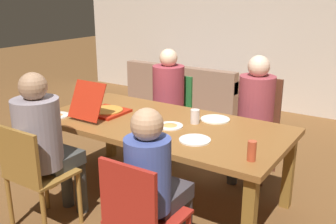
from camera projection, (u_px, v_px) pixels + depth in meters
ground_plane at (162, 196)px, 3.57m from camera, size 20.00×20.00×0.00m
back_wall at (283, 27)px, 5.83m from camera, size 7.65×0.12×2.61m
dining_table at (162, 131)px, 3.38m from camera, size 2.18×1.07×0.72m
chair_0 at (172, 111)px, 4.49m from camera, size 0.42×0.40×0.89m
person_0 at (166, 94)px, 4.31m from camera, size 0.36×0.53×1.22m
chair_1 at (32, 172)px, 2.90m from camera, size 0.45×0.41×0.88m
person_1 at (44, 138)px, 2.94m from camera, size 0.35×0.53×1.26m
chair_2 at (140, 216)px, 2.33m from camera, size 0.42×0.43×0.89m
person_2 at (155, 180)px, 2.41m from camera, size 0.28×0.53×1.17m
chair_3 at (258, 123)px, 3.92m from camera, size 0.40×0.44×0.98m
person_3 at (254, 108)px, 3.75m from camera, size 0.35×0.52×1.24m
pizza_box_0 at (103, 109)px, 3.56m from camera, size 0.35×0.50×0.34m
plate_0 at (195, 140)px, 2.95m from camera, size 0.24×0.24×0.01m
plate_1 at (57, 115)px, 3.52m from camera, size 0.22×0.22×0.03m
plate_2 at (170, 125)px, 3.25m from camera, size 0.22×0.22×0.03m
plate_3 at (215, 119)px, 3.42m from camera, size 0.26×0.26×0.01m
drinking_glass_0 at (195, 117)px, 3.32m from camera, size 0.08×0.08×0.12m
drinking_glass_1 at (252, 151)px, 2.58m from camera, size 0.06×0.06×0.14m
couch at (187, 92)px, 6.18m from camera, size 1.89×0.77×0.73m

